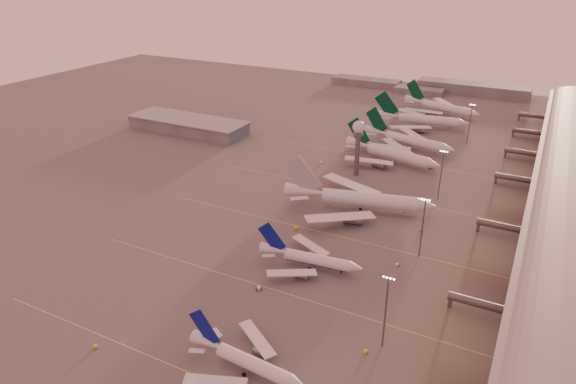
% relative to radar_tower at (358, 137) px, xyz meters
% --- Properties ---
extents(ground, '(700.00, 700.00, 0.00)m').
position_rel_radar_tower_xyz_m(ground, '(-5.00, -120.00, -20.95)').
color(ground, '#4F4C4C').
rests_on(ground, ground).
extents(taxiway_markings, '(180.00, 185.25, 0.02)m').
position_rel_radar_tower_xyz_m(taxiway_markings, '(25.00, -64.00, -20.94)').
color(taxiway_markings, '#EDD653').
rests_on(taxiway_markings, ground).
extents(hangar, '(82.00, 27.00, 8.50)m').
position_rel_radar_tower_xyz_m(hangar, '(-125.00, 20.00, -16.63)').
color(hangar, slate).
rests_on(hangar, ground).
extents(radar_tower, '(6.40, 6.40, 31.10)m').
position_rel_radar_tower_xyz_m(radar_tower, '(0.00, 0.00, 0.00)').
color(radar_tower, '#54565B').
rests_on(radar_tower, ground).
extents(mast_a, '(3.60, 0.56, 25.00)m').
position_rel_radar_tower_xyz_m(mast_a, '(53.00, -120.00, -7.21)').
color(mast_a, '#54565B').
rests_on(mast_a, ground).
extents(mast_b, '(3.60, 0.56, 25.00)m').
position_rel_radar_tower_xyz_m(mast_b, '(50.00, -65.00, -7.21)').
color(mast_b, '#54565B').
rests_on(mast_b, ground).
extents(mast_c, '(3.60, 0.56, 25.00)m').
position_rel_radar_tower_xyz_m(mast_c, '(45.00, -10.00, -7.21)').
color(mast_c, '#54565B').
rests_on(mast_c, ground).
extents(mast_d, '(3.60, 0.56, 25.00)m').
position_rel_radar_tower_xyz_m(mast_d, '(43.00, 80.00, -7.21)').
color(mast_d, '#54565B').
rests_on(mast_d, ground).
extents(distant_horizon, '(165.00, 37.50, 9.00)m').
position_rel_radar_tower_xyz_m(distant_horizon, '(-2.38, 205.14, -17.06)').
color(distant_horizon, slate).
rests_on(distant_horizon, ground).
extents(narrowbody_near, '(38.59, 30.73, 15.07)m').
position_rel_radar_tower_xyz_m(narrowbody_near, '(22.68, -147.31, -17.90)').
color(narrowbody_near, silver).
rests_on(narrowbody_near, ground).
extents(narrowbody_mid, '(40.59, 32.26, 15.87)m').
position_rel_radar_tower_xyz_m(narrowbody_mid, '(15.97, -91.72, -17.74)').
color(narrowbody_mid, silver).
rests_on(narrowbody_mid, ground).
extents(widebody_white, '(68.04, 53.92, 24.30)m').
position_rel_radar_tower_xyz_m(widebody_white, '(15.72, -38.93, -16.74)').
color(widebody_white, silver).
rests_on(widebody_white, ground).
extents(greentail_a, '(58.25, 46.49, 21.52)m').
position_rel_radar_tower_xyz_m(greentail_a, '(10.99, 26.18, -17.15)').
color(greentail_a, silver).
rests_on(greentail_a, ground).
extents(greentail_b, '(58.54, 46.78, 21.55)m').
position_rel_radar_tower_xyz_m(greentail_b, '(13.15, 53.02, -17.14)').
color(greentail_b, silver).
rests_on(greentail_b, ground).
extents(greentail_c, '(63.06, 50.59, 22.99)m').
position_rel_radar_tower_xyz_m(greentail_c, '(9.74, 98.02, -16.89)').
color(greentail_c, silver).
rests_on(greentail_c, ground).
extents(greentail_d, '(58.52, 46.53, 21.98)m').
position_rel_radar_tower_xyz_m(greentail_d, '(14.56, 136.95, -17.07)').
color(greentail_d, silver).
rests_on(greentail_d, ground).
extents(gsv_truck_a, '(5.64, 4.36, 2.18)m').
position_rel_radar_tower_xyz_m(gsv_truck_a, '(-21.45, -159.55, -19.84)').
color(gsv_truck_a, yellow).
rests_on(gsv_truck_a, ground).
extents(gsv_catering_a, '(5.05, 2.85, 3.92)m').
position_rel_radar_tower_xyz_m(gsv_catering_a, '(49.88, -125.23, -18.99)').
color(gsv_catering_a, yellow).
rests_on(gsv_catering_a, ground).
extents(gsv_tug_mid, '(4.50, 4.56, 1.14)m').
position_rel_radar_tower_xyz_m(gsv_tug_mid, '(6.18, -112.44, -20.36)').
color(gsv_tug_mid, white).
rests_on(gsv_tug_mid, ground).
extents(gsv_truck_b, '(5.75, 3.61, 2.19)m').
position_rel_radar_tower_xyz_m(gsv_truck_b, '(44.96, -75.90, -19.83)').
color(gsv_truck_b, white).
rests_on(gsv_truck_b, ground).
extents(gsv_truck_c, '(6.16, 5.14, 2.42)m').
position_rel_radar_tower_xyz_m(gsv_truck_c, '(-1.23, -67.59, -19.72)').
color(gsv_truck_c, yellow).
rests_on(gsv_truck_c, ground).
extents(gsv_catering_b, '(5.15, 2.93, 4.00)m').
position_rel_radar_tower_xyz_m(gsv_catering_b, '(46.08, -45.12, -18.95)').
color(gsv_catering_b, slate).
rests_on(gsv_catering_b, ground).
extents(gsv_tug_far, '(2.97, 4.08, 1.05)m').
position_rel_radar_tower_xyz_m(gsv_tug_far, '(1.09, -27.38, -20.41)').
color(gsv_tug_far, white).
rests_on(gsv_tug_far, ground).
extents(gsv_truck_d, '(2.77, 5.79, 2.24)m').
position_rel_radar_tower_xyz_m(gsv_truck_d, '(-23.18, 7.20, -19.80)').
color(gsv_truck_d, white).
rests_on(gsv_truck_d, ground).
extents(gsv_tug_hangar, '(4.01, 3.65, 0.99)m').
position_rel_radar_tower_xyz_m(gsv_tug_hangar, '(33.39, 26.39, -20.44)').
color(gsv_tug_hangar, yellow).
rests_on(gsv_tug_hangar, ground).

